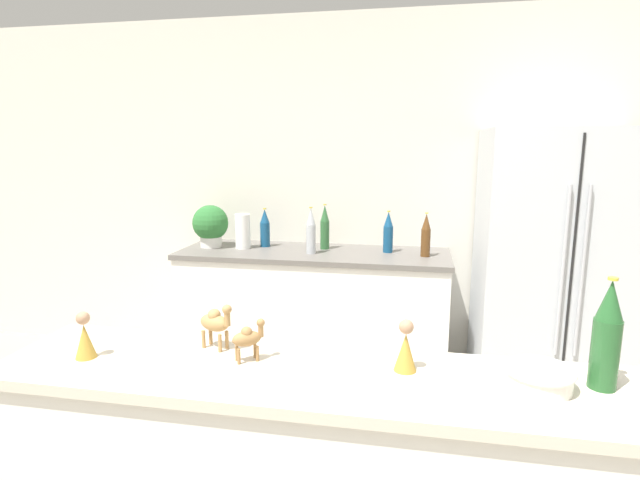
{
  "coord_description": "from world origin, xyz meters",
  "views": [
    {
      "loc": [
        0.26,
        -0.92,
        1.63
      ],
      "look_at": [
        -0.19,
        1.42,
        1.18
      ],
      "focal_mm": 28.0,
      "sensor_mm": 36.0,
      "label": 1
    }
  ],
  "objects": [
    {
      "name": "wall_back",
      "position": [
        0.0,
        2.73,
        1.27
      ],
      "size": [
        8.0,
        0.06,
        2.55
      ],
      "color": "silver",
      "rests_on": "ground_plane"
    },
    {
      "name": "back_counter",
      "position": [
        -0.43,
        2.4,
        0.46
      ],
      "size": [
        1.86,
        0.63,
        0.92
      ],
      "color": "white",
      "rests_on": "ground_plane"
    },
    {
      "name": "refrigerator",
      "position": [
        1.11,
        2.31,
        0.87
      ],
      "size": [
        0.89,
        0.76,
        1.74
      ],
      "color": "silver",
      "rests_on": "ground_plane"
    },
    {
      "name": "potted_plant",
      "position": [
        -1.19,
        2.41,
        1.08
      ],
      "size": [
        0.26,
        0.26,
        0.3
      ],
      "color": "silver",
      "rests_on": "back_counter"
    },
    {
      "name": "paper_towel_roll",
      "position": [
        -0.94,
        2.4,
        1.04
      ],
      "size": [
        0.11,
        0.11,
        0.25
      ],
      "color": "white",
      "rests_on": "back_counter"
    },
    {
      "name": "back_bottle_0",
      "position": [
        -0.43,
        2.32,
        1.07
      ],
      "size": [
        0.06,
        0.06,
        0.32
      ],
      "color": "#B2B7BC",
      "rests_on": "back_counter"
    },
    {
      "name": "back_bottle_1",
      "position": [
        -0.81,
        2.49,
        1.05
      ],
      "size": [
        0.07,
        0.07,
        0.28
      ],
      "color": "navy",
      "rests_on": "back_counter"
    },
    {
      "name": "back_bottle_2",
      "position": [
        -0.37,
        2.49,
        1.07
      ],
      "size": [
        0.06,
        0.06,
        0.32
      ],
      "color": "#2D6033",
      "rests_on": "back_counter"
    },
    {
      "name": "back_bottle_3",
      "position": [
        0.08,
        2.46,
        1.05
      ],
      "size": [
        0.07,
        0.07,
        0.29
      ],
      "color": "navy",
      "rests_on": "back_counter"
    },
    {
      "name": "back_bottle_4",
      "position": [
        0.33,
        2.37,
        1.06
      ],
      "size": [
        0.06,
        0.06,
        0.29
      ],
      "color": "brown",
      "rests_on": "back_counter"
    },
    {
      "name": "wine_bottle",
      "position": [
        0.79,
        0.51,
        1.12
      ],
      "size": [
        0.07,
        0.07,
        0.32
      ],
      "color": "#235628",
      "rests_on": "bar_counter"
    },
    {
      "name": "fruit_bowl",
      "position": [
        0.61,
        0.48,
        0.99
      ],
      "size": [
        0.19,
        0.19,
        0.06
      ],
      "color": "white",
      "rests_on": "bar_counter"
    },
    {
      "name": "camel_figurine",
      "position": [
        -0.38,
        0.57,
        1.06
      ],
      "size": [
        0.13,
        0.09,
        0.16
      ],
      "color": "#A87F4C",
      "rests_on": "bar_counter"
    },
    {
      "name": "camel_figurine_second",
      "position": [
        -0.25,
        0.5,
        1.04
      ],
      "size": [
        0.1,
        0.09,
        0.13
      ],
      "color": "olive",
      "rests_on": "bar_counter"
    },
    {
      "name": "wise_man_figurine_crimson",
      "position": [
        0.24,
        0.52,
        1.03
      ],
      "size": [
        0.07,
        0.07,
        0.16
      ],
      "color": "#B28933",
      "rests_on": "bar_counter"
    },
    {
      "name": "wise_man_figurine_purple",
      "position": [
        -0.77,
        0.42,
        1.03
      ],
      "size": [
        0.07,
        0.07,
        0.15
      ],
      "color": "#B28933",
      "rests_on": "bar_counter"
    }
  ]
}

